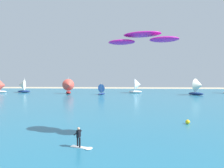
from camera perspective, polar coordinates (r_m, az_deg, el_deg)
ocean at (r=51.24m, az=3.10°, el=-4.42°), size 160.00×90.00×0.10m
kitesurfer at (r=18.20m, az=-8.43°, el=-14.75°), size 2.03×1.21×1.67m
kite at (r=20.42m, az=8.08°, el=12.08°), size 7.03×4.31×1.02m
sailboat_mid_right at (r=69.90m, az=-11.60°, el=-0.60°), size 4.27×4.81×5.41m
sailboat_outermost at (r=68.65m, az=22.14°, el=-0.69°), size 4.98×4.94×5.62m
sailboat_mid_left at (r=65.86m, az=-2.58°, el=-1.40°), size 3.07×3.35×3.72m
sailboat_leading at (r=81.98m, az=-27.43°, el=-0.59°), size 4.21×3.63×4.80m
sailboat_heeled_over at (r=72.21m, az=6.78°, el=-0.47°), size 4.60×3.88×5.41m
sailboat_far_right at (r=80.25m, az=-23.00°, el=-0.46°), size 4.52×3.92×5.12m
marker_buoy at (r=27.88m, az=19.66°, el=-9.56°), size 0.54×0.54×0.54m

